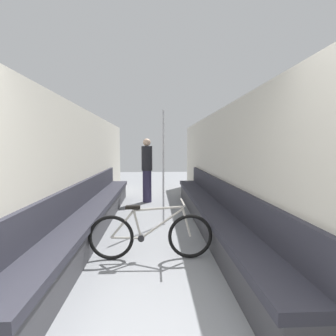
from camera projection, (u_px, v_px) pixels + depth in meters
name	position (u px, v px, depth m)	size (l,w,h in m)	color
wall_left	(79.00, 168.00, 4.90)	(0.10, 10.79, 2.29)	beige
wall_right	(224.00, 168.00, 5.04)	(0.10, 10.79, 2.29)	beige
bench_seat_row_left	(93.00, 214.00, 4.84)	(0.50, 6.56, 0.92)	#3D3D42
bench_seat_row_right	(211.00, 213.00, 4.95)	(0.50, 6.56, 0.92)	#3D3D42
bicycle	(151.00, 235.00, 3.60)	(1.71, 0.46, 0.80)	black
grab_pole_near	(163.00, 169.00, 5.15)	(0.08, 0.08, 2.27)	gray
passenger_standing	(147.00, 169.00, 7.30)	(0.30, 0.30, 1.78)	#332D4C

